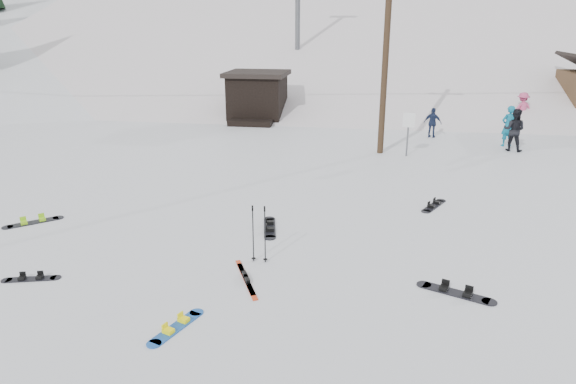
# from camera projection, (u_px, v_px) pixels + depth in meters

# --- Properties ---
(ground) EXTENTS (200.00, 200.00, 0.00)m
(ground) POSITION_uv_depth(u_px,v_px,m) (276.00, 328.00, 9.58)
(ground) COLOR silver
(ground) RESTS_ON ground
(ski_slope) EXTENTS (60.00, 85.24, 65.97)m
(ski_slope) POSITION_uv_depth(u_px,v_px,m) (357.00, 166.00, 64.86)
(ski_slope) COLOR silver
(ski_slope) RESTS_ON ground
(ridge_left) EXTENTS (47.54, 95.03, 58.38)m
(ridge_left) POSITION_uv_depth(u_px,v_px,m) (63.00, 161.00, 63.52)
(ridge_left) COLOR silver
(ridge_left) RESTS_ON ground
(treeline_left) EXTENTS (20.00, 64.00, 10.00)m
(treeline_left) POSITION_uv_depth(u_px,v_px,m) (20.00, 78.00, 52.24)
(treeline_left) COLOR black
(treeline_left) RESTS_ON ground
(treeline_crest) EXTENTS (50.00, 6.00, 10.00)m
(treeline_crest) POSITION_uv_depth(u_px,v_px,m) (366.00, 54.00, 90.08)
(treeline_crest) COLOR black
(treeline_crest) RESTS_ON ski_slope
(utility_pole) EXTENTS (2.00, 0.26, 9.00)m
(utility_pole) POSITION_uv_depth(u_px,v_px,m) (386.00, 41.00, 20.89)
(utility_pole) COLOR #3A2819
(utility_pole) RESTS_ON ground
(trail_sign) EXTENTS (0.50, 0.09, 1.85)m
(trail_sign) POSITION_uv_depth(u_px,v_px,m) (408.00, 127.00, 21.41)
(trail_sign) COLOR #595B60
(trail_sign) RESTS_ON ground
(lift_hut) EXTENTS (3.40, 4.10, 2.75)m
(lift_hut) POSITION_uv_depth(u_px,v_px,m) (257.00, 96.00, 29.52)
(lift_hut) COLOR black
(lift_hut) RESTS_ON ground
(hero_snowboard) EXTENTS (0.68, 1.39, 0.10)m
(hero_snowboard) POSITION_uv_depth(u_px,v_px,m) (176.00, 327.00, 9.58)
(hero_snowboard) COLOR blue
(hero_snowboard) RESTS_ON ground
(hero_skis) EXTENTS (0.93, 1.77, 0.10)m
(hero_skis) POSITION_uv_depth(u_px,v_px,m) (246.00, 278.00, 11.38)
(hero_skis) COLOR #B43112
(hero_skis) RESTS_ON ground
(ski_poles) EXTENTS (0.39, 0.10, 1.41)m
(ski_poles) POSITION_uv_depth(u_px,v_px,m) (259.00, 234.00, 12.02)
(ski_poles) COLOR black
(ski_poles) RESTS_ON ground
(board_scatter_a) EXTENTS (1.24, 0.53, 0.09)m
(board_scatter_a) POSITION_uv_depth(u_px,v_px,m) (31.00, 278.00, 11.39)
(board_scatter_a) COLOR black
(board_scatter_a) RESTS_ON ground
(board_scatter_b) EXTENTS (0.59, 1.65, 0.12)m
(board_scatter_b) POSITION_uv_depth(u_px,v_px,m) (270.00, 227.00, 14.20)
(board_scatter_b) COLOR black
(board_scatter_b) RESTS_ON ground
(board_scatter_c) EXTENTS (1.27, 1.20, 0.11)m
(board_scatter_c) POSITION_uv_depth(u_px,v_px,m) (33.00, 222.00, 14.58)
(board_scatter_c) COLOR black
(board_scatter_c) RESTS_ON ground
(board_scatter_d) EXTENTS (1.57, 0.84, 0.12)m
(board_scatter_d) POSITION_uv_depth(u_px,v_px,m) (456.00, 292.00, 10.79)
(board_scatter_d) COLOR black
(board_scatter_d) RESTS_ON ground
(board_scatter_f) EXTENTS (0.86, 1.38, 0.11)m
(board_scatter_f) POSITION_uv_depth(u_px,v_px,m) (434.00, 205.00, 15.90)
(board_scatter_f) COLOR black
(board_scatter_f) RESTS_ON ground
(skier_teal) EXTENTS (0.79, 0.66, 1.85)m
(skier_teal) POSITION_uv_depth(u_px,v_px,m) (508.00, 126.00, 23.32)
(skier_teal) COLOR #0E6C8D
(skier_teal) RESTS_ON ground
(skier_dark) EXTENTS (1.11, 1.02, 1.86)m
(skier_dark) POSITION_uv_depth(u_px,v_px,m) (514.00, 130.00, 22.44)
(skier_dark) COLOR black
(skier_dark) RESTS_ON ground
(skier_pink) EXTENTS (1.30, 1.02, 1.76)m
(skier_pink) POSITION_uv_depth(u_px,v_px,m) (522.00, 109.00, 28.23)
(skier_pink) COLOR #C24473
(skier_pink) RESTS_ON ground
(skier_navy) EXTENTS (0.93, 0.62, 1.46)m
(skier_navy) POSITION_uv_depth(u_px,v_px,m) (433.00, 123.00, 25.08)
(skier_navy) COLOR #1C2646
(skier_navy) RESTS_ON ground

